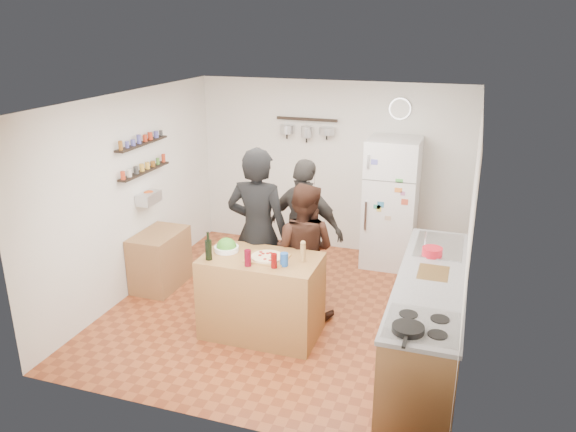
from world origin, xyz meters
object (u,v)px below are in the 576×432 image
(salt_canister, at_px, (284,259))
(counter_run, at_px, (428,320))
(pepper_mill, at_px, (303,253))
(person_back, at_px, (305,230))
(person_center, at_px, (303,251))
(fridge, at_px, (391,203))
(prep_island, at_px, (262,296))
(red_bowl, at_px, (432,252))
(wall_clock, at_px, (400,109))
(wine_bottle, at_px, (209,250))
(skillet, at_px, (408,329))
(person_left, at_px, (258,232))
(side_table, at_px, (160,259))
(salad_bowl, at_px, (227,249))

(salt_canister, relative_size, counter_run, 0.05)
(counter_run, bearing_deg, salt_canister, -173.13)
(pepper_mill, bearing_deg, person_back, 105.57)
(person_center, bearing_deg, fridge, -109.50)
(prep_island, relative_size, red_bowl, 5.81)
(salt_canister, distance_m, wall_clock, 3.12)
(pepper_mill, xyz_separation_m, wall_clock, (0.57, 2.64, 1.15))
(wine_bottle, height_order, skillet, wine_bottle)
(wall_clock, bearing_deg, person_left, -119.31)
(person_center, height_order, wall_clock, wall_clock)
(wine_bottle, distance_m, salt_canister, 0.81)
(wine_bottle, bearing_deg, fridge, 59.51)
(counter_run, height_order, fridge, fridge)
(person_left, height_order, counter_run, person_left)
(skillet, bearing_deg, side_table, 152.45)
(wall_clock, bearing_deg, counter_run, -74.08)
(person_left, xyz_separation_m, side_table, (-1.45, 0.22, -0.63))
(skillet, xyz_separation_m, fridge, (-0.65, 3.40, -0.05))
(prep_island, relative_size, salad_bowl, 4.72)
(skillet, bearing_deg, salad_bowl, 152.38)
(salt_canister, xyz_separation_m, skillet, (1.37, -0.92, -0.03))
(person_left, bearing_deg, wall_clock, -121.27)
(wall_clock, bearing_deg, salad_bowl, -118.59)
(salad_bowl, distance_m, wall_clock, 3.24)
(counter_run, xyz_separation_m, red_bowl, (-0.05, 0.54, 0.51))
(person_left, height_order, person_back, person_left)
(prep_island, distance_m, fridge, 2.61)
(person_left, distance_m, counter_run, 2.10)
(wine_bottle, xyz_separation_m, red_bowl, (2.22, 0.82, -0.05))
(person_back, bearing_deg, red_bowl, 179.16)
(prep_island, bearing_deg, person_center, 62.85)
(wine_bottle, relative_size, person_left, 0.11)
(salt_canister, xyz_separation_m, fridge, (0.72, 2.48, -0.08))
(skillet, distance_m, wall_clock, 3.97)
(salad_bowl, xyz_separation_m, side_table, (-1.25, 0.65, -0.57))
(salt_canister, distance_m, side_table, 2.22)
(wine_bottle, bearing_deg, prep_island, 23.75)
(person_left, relative_size, side_table, 2.48)
(wine_bottle, distance_m, fridge, 2.99)
(wine_bottle, relative_size, person_back, 0.12)
(person_back, distance_m, skillet, 2.55)
(salad_bowl, bearing_deg, person_back, 58.34)
(person_back, bearing_deg, person_center, 118.65)
(person_left, relative_size, counter_run, 0.76)
(person_center, bearing_deg, red_bowl, -176.26)
(pepper_mill, bearing_deg, wall_clock, 77.86)
(person_left, xyz_separation_m, skillet, (1.89, -1.52, -0.05))
(salad_bowl, bearing_deg, salt_canister, -13.28)
(counter_run, bearing_deg, wall_clock, 105.92)
(pepper_mill, xyz_separation_m, person_back, (-0.27, 0.97, -0.12))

